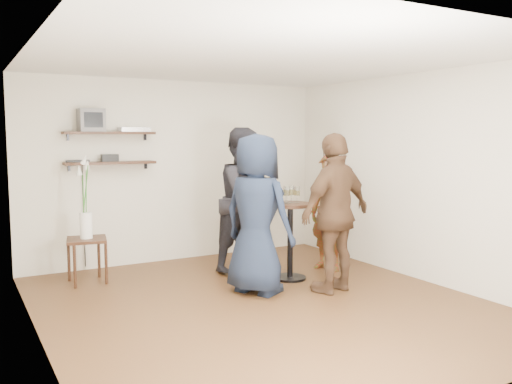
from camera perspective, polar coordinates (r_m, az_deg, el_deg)
room at (r=5.71m, az=0.80°, el=0.77°), size 4.58×5.08×2.68m
shelf_upper at (r=7.52m, az=-15.15°, el=6.02°), size 1.20×0.25×0.04m
shelf_lower at (r=7.53m, az=-15.07°, el=2.98°), size 1.20×0.25×0.04m
crt_monitor at (r=7.47m, az=-16.99°, el=7.25°), size 0.32×0.30×0.30m
dvd_deck at (r=7.61m, az=-12.73°, el=6.43°), size 0.40×0.24×0.06m
radio at (r=7.53m, az=-15.14°, el=3.49°), size 0.22×0.10×0.10m
power_strip at (r=7.49m, az=-18.26°, el=3.11°), size 0.30×0.05×0.03m
side_table at (r=7.02m, az=-17.39°, el=-5.40°), size 0.55×0.55×0.56m
vase_lilies at (r=6.95m, az=-17.50°, el=-2.01°), size 0.20×0.21×1.04m
drinks_table at (r=6.85m, az=3.62°, el=-4.06°), size 0.53×0.53×0.97m
wine_glass_fl at (r=6.72m, az=3.28°, el=0.03°), size 0.07×0.07×0.22m
wine_glass_fr at (r=6.80m, az=4.34°, el=0.02°), size 0.07×0.07×0.21m
wine_glass_bl at (r=6.83m, az=3.17°, el=0.06°), size 0.07×0.07×0.21m
wine_glass_br at (r=6.80m, az=3.73°, el=0.10°), size 0.07×0.07×0.22m
person_plaid at (r=7.36m, az=7.64°, el=-2.14°), size 0.49×0.64×1.57m
person_dark at (r=7.24m, az=-1.08°, el=-0.81°), size 1.14×1.02×1.92m
person_navy at (r=6.20m, az=0.10°, el=-2.35°), size 0.91×1.06×1.84m
person_brown at (r=6.32m, az=8.38°, el=-2.21°), size 1.16×0.68×1.85m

